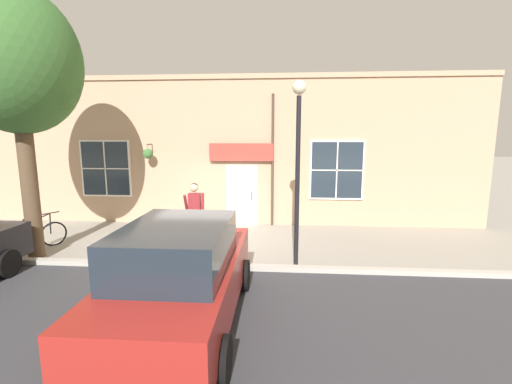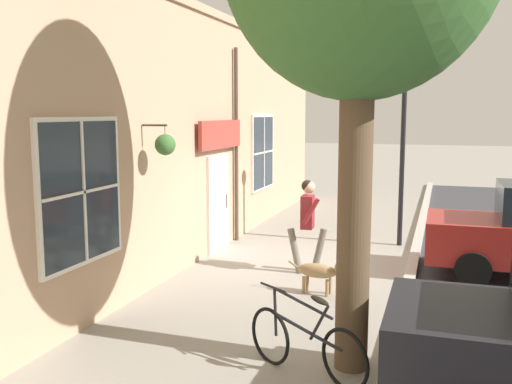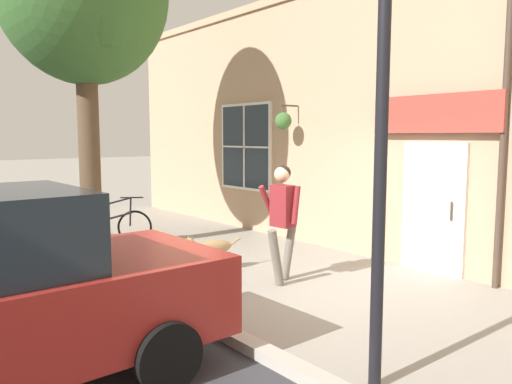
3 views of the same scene
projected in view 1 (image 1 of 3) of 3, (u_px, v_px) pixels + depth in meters
ground_plane at (210, 242)px, 10.07m from camera, size 90.00×90.00×0.00m
curb_and_road at (114, 383)px, 4.31m from camera, size 10.10×28.00×0.12m
storefront_facade at (223, 151)px, 11.96m from camera, size 0.95×18.00×5.14m
pedestrian_walking at (195, 207)px, 9.82m from camera, size 0.74×0.55×1.78m
dog_on_leash at (148, 234)px, 9.52m from camera, size 1.09×0.37×0.62m
street_tree_by_curb at (19, 66)px, 8.11m from camera, size 3.14×2.83×6.60m
leaning_bicycle at (36, 237)px, 9.31m from camera, size 1.58×0.81×1.01m
parked_car_mid_block at (181, 275)px, 5.52m from camera, size 4.31×1.96×1.75m
street_lamp at (298, 146)px, 7.85m from camera, size 0.32×0.32×4.33m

